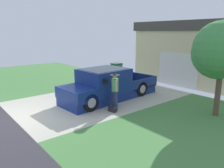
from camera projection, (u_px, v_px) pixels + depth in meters
The scene contains 6 objects.
pickup_truck at pixel (105, 86), 11.21m from camera, with size 2.29×5.58×1.63m.
person_with_hat at pixel (115, 88), 9.77m from camera, with size 0.46×0.45×1.68m.
handbag at pixel (112, 109), 9.64m from camera, with size 0.39×0.19×0.44m.
house_with_garage at pixel (210, 52), 14.92m from camera, with size 9.29×5.51×4.11m.
front_yard_tree at pixel (221, 51), 8.57m from camera, with size 2.28×2.26×3.86m.
wheeled_trash_bin at pixel (117, 70), 16.56m from camera, with size 0.60×0.72×1.14m.
Camera 1 is at (8.97, -2.20, 3.40)m, focal length 35.27 mm.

